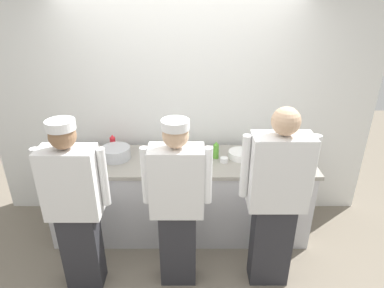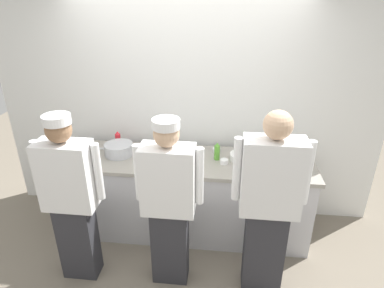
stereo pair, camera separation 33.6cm
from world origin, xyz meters
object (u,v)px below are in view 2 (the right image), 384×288
Objects in this scene: squeeze_bottle_secondary at (217,151)px; chef_near_left at (71,197)px; chefs_knife at (92,148)px; plate_stack_front at (242,157)px; squeeze_bottle_primary at (118,139)px; sheet_tray at (174,158)px; ramekin_green_sauce at (224,161)px; chef_center at (169,202)px; ramekin_red_sauce at (253,169)px; chef_far_right at (269,203)px; deli_cup at (265,155)px; ramekin_yellow_sauce at (216,150)px; ramekin_orange_sauce at (88,156)px; mixing_bowl_steel at (119,149)px; plate_stack_rear at (283,159)px.

chef_near_left is at bearing -147.51° from squeeze_bottle_secondary.
chef_near_left is 5.91× the size of chefs_knife.
squeeze_bottle_primary is (-1.37, 0.17, 0.05)m from plate_stack_front.
squeeze_bottle_primary is (-0.67, 0.22, 0.08)m from sheet_tray.
chefs_knife is at bearing 172.49° from ramekin_green_sauce.
sheet_tray is at bearing -175.99° from plate_stack_front.
ramekin_red_sauce is at bearing 35.85° from chef_center.
deli_cup is (0.03, 0.79, 0.04)m from chef_far_right.
ramekin_yellow_sauce is 1.38m from chefs_knife.
chef_far_right is 1.91m from ramekin_orange_sauce.
squeeze_bottle_primary reaches higher than plate_stack_front.
chef_far_right reaches higher than mixing_bowl_steel.
squeeze_bottle_secondary is (0.44, 0.04, 0.08)m from sheet_tray.
chef_near_left reaches higher than sheet_tray.
mixing_bowl_steel is 3.74× the size of ramekin_green_sauce.
sheet_tray is at bearing 167.35° from ramekin_red_sauce.
ramekin_yellow_sauce is 1.36m from ramekin_orange_sauce.
ramekin_green_sauce is at bearing -7.51° from chefs_knife.
chef_near_left is at bearing -141.84° from ramekin_yellow_sauce.
chef_far_right is at bearing -58.26° from squeeze_bottle_secondary.
ramekin_yellow_sauce is at bearing 38.16° from chef_near_left.
plate_stack_rear is (0.41, -0.02, 0.01)m from plate_stack_front.
chef_center is at bearing -124.58° from ramekin_green_sauce.
chef_center is 0.72m from sheet_tray.
ramekin_green_sauce is at bearing 55.42° from chef_center.
plate_stack_front is at bearing 29.25° from ramekin_green_sauce.
plate_stack_rear is 1.06× the size of squeeze_bottle_primary.
deli_cup is at bearing 63.16° from ramekin_red_sauce.
sheet_tray is (-0.07, 0.71, 0.05)m from chef_center.
chef_near_left is 16.34× the size of ramekin_red_sauce.
ramekin_red_sauce is (0.36, -0.22, -0.06)m from squeeze_bottle_secondary.
sheet_tray is at bearing -8.57° from chefs_knife.
ramekin_orange_sauce is at bearing -126.06° from squeeze_bottle_primary.
squeeze_bottle_secondary is (1.23, 0.79, 0.13)m from chef_near_left.
chef_far_right is 1.15m from sheet_tray.
chef_far_right is 1.68m from mixing_bowl_steel.
chef_far_right is 6.90× the size of plate_stack_front.
chef_far_right is at bearing -26.21° from mixing_bowl_steel.
squeeze_bottle_secondary is at bearing 32.49° from chef_near_left.
deli_cup is (1.73, 0.83, 0.08)m from chef_near_left.
chef_near_left is at bearing -157.77° from plate_stack_rear.
ramekin_green_sauce is 0.28m from ramekin_yellow_sauce.
plate_stack_rear is 0.59m from ramekin_green_sauce.
chef_far_right is at bearing -59.78° from ramekin_green_sauce.
mixing_bowl_steel is 1.42m from ramekin_red_sauce.
chef_near_left is at bearing -79.83° from chefs_knife.
sheet_tray is 2.85× the size of squeeze_bottle_primary.
mixing_bowl_steel reaches higher than ramekin_green_sauce.
ramekin_red_sauce is (-0.10, 0.53, 0.02)m from chef_far_right.
ramekin_green_sauce is (0.52, -0.05, 0.01)m from sheet_tray.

